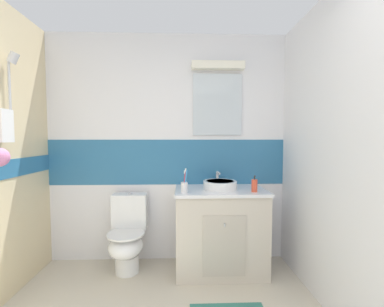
# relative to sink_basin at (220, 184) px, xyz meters

# --- Properties ---
(wall_back_tiled) EXTENTS (3.20, 0.20, 2.50)m
(wall_back_tiled) POSITION_rel_sink_basin_xyz_m (-0.54, 0.32, 0.36)
(wall_back_tiled) COLOR white
(wall_back_tiled) RESTS_ON ground_plane
(wall_right_plain) EXTENTS (0.10, 3.48, 2.50)m
(wall_right_plain) POSITION_rel_sink_basin_xyz_m (0.80, -0.93, 0.35)
(wall_right_plain) COLOR white
(wall_right_plain) RESTS_ON ground_plane
(vanity_cabinet) EXTENTS (0.91, 0.57, 0.85)m
(vanity_cabinet) POSITION_rel_sink_basin_xyz_m (0.00, 0.00, -0.47)
(vanity_cabinet) COLOR beige
(vanity_cabinet) RESTS_ON ground_plane
(sink_basin) EXTENTS (0.34, 0.38, 0.16)m
(sink_basin) POSITION_rel_sink_basin_xyz_m (0.00, 0.00, 0.00)
(sink_basin) COLOR white
(sink_basin) RESTS_ON vanity_cabinet
(toilet) EXTENTS (0.37, 0.50, 0.79)m
(toilet) POSITION_rel_sink_basin_xyz_m (-0.95, 0.03, -0.53)
(toilet) COLOR white
(toilet) RESTS_ON ground_plane
(toothbrush_cup) EXTENTS (0.06, 0.06, 0.23)m
(toothbrush_cup) POSITION_rel_sink_basin_xyz_m (-0.36, -0.17, 0.01)
(toothbrush_cup) COLOR white
(toothbrush_cup) RESTS_ON vanity_cabinet
(soap_dispenser) EXTENTS (0.06, 0.06, 0.16)m
(soap_dispenser) POSITION_rel_sink_basin_xyz_m (0.31, -0.15, 0.02)
(soap_dispenser) COLOR #D84C33
(soap_dispenser) RESTS_ON vanity_cabinet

